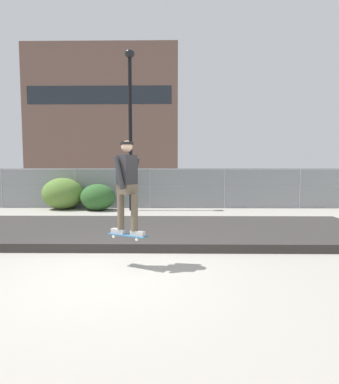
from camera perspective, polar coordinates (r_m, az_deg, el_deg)
The scene contains 12 objects.
ground_plane at distance 5.72m, azimuth -10.72°, elevation -14.83°, with size 120.00×120.00×0.00m, color #9E998E.
gravel_berm at distance 8.87m, azimuth -6.42°, elevation -7.09°, with size 13.20×3.96×0.21m, color #33302D.
skateboard at distance 5.88m, azimuth -7.74°, elevation -7.95°, with size 0.80×0.54×0.07m.
skater at distance 5.74m, azimuth -7.85°, elevation 1.89°, with size 0.69×0.62×1.75m.
chain_fence at distance 14.32m, azimuth -3.64°, elevation 0.72°, with size 20.90×0.06×1.85m.
street_lamp at distance 13.78m, azimuth -7.29°, elevation 14.51°, with size 0.44×0.44×6.89m.
parked_car_near at distance 17.06m, azimuth -13.33°, elevation 0.91°, with size 4.43×2.01×1.66m.
parked_car_mid at distance 16.83m, azimuth 8.45°, elevation 0.93°, with size 4.55×2.27×1.66m.
parked_car_far at distance 18.53m, azimuth 28.29°, elevation 0.77°, with size 4.45×2.04×1.66m.
library_building at distance 51.71m, azimuth -11.07°, elevation 13.05°, with size 21.83×13.56×19.17m.
shrub_left at distance 14.74m, azimuth -19.15°, elevation -0.27°, with size 1.84×1.51×1.42m.
shrub_center at distance 13.91m, azimuth -13.13°, elevation -0.94°, with size 1.51×1.24×1.17m.
Camera 1 is at (1.10, -5.29, 1.89)m, focal length 28.79 mm.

